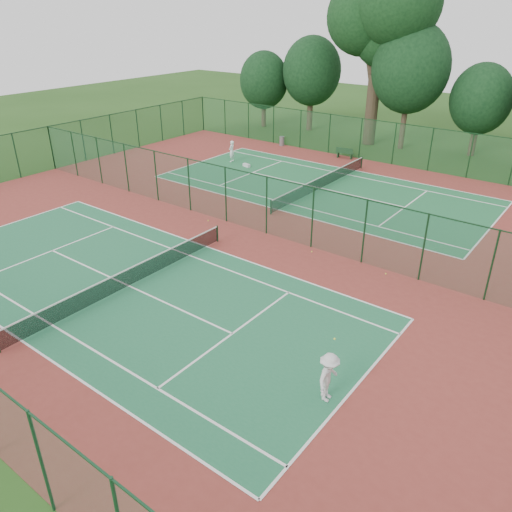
# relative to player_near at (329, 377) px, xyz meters

# --- Properties ---
(ground) EXTENTS (120.00, 120.00, 0.00)m
(ground) POSITION_rel_player_near_xyz_m (-11.38, 9.96, -0.95)
(ground) COLOR #234916
(ground) RESTS_ON ground
(red_pad) EXTENTS (40.00, 36.00, 0.01)m
(red_pad) POSITION_rel_player_near_xyz_m (-11.38, 9.96, -0.94)
(red_pad) COLOR maroon
(red_pad) RESTS_ON ground
(court_near) EXTENTS (23.77, 10.97, 0.01)m
(court_near) POSITION_rel_player_near_xyz_m (-11.38, 0.96, -0.93)
(court_near) COLOR #206741
(court_near) RESTS_ON red_pad
(court_far) EXTENTS (23.77, 10.97, 0.01)m
(court_far) POSITION_rel_player_near_xyz_m (-11.38, 18.96, -0.93)
(court_far) COLOR #20683B
(court_far) RESTS_ON red_pad
(fence_north) EXTENTS (40.00, 0.09, 3.50)m
(fence_north) POSITION_rel_player_near_xyz_m (-11.38, 27.96, 0.81)
(fence_north) COLOR #1A502B
(fence_north) RESTS_ON ground
(fence_west) EXTENTS (0.09, 36.00, 3.50)m
(fence_west) POSITION_rel_player_near_xyz_m (-31.38, 9.96, 0.81)
(fence_west) COLOR #194C29
(fence_west) RESTS_ON ground
(fence_divider) EXTENTS (40.00, 0.09, 3.50)m
(fence_divider) POSITION_rel_player_near_xyz_m (-11.38, 9.96, 0.81)
(fence_divider) COLOR #17462F
(fence_divider) RESTS_ON ground
(tennis_net_near) EXTENTS (0.10, 12.90, 0.97)m
(tennis_net_near) POSITION_rel_player_near_xyz_m (-11.38, 0.96, -0.40)
(tennis_net_near) COLOR #123119
(tennis_net_near) RESTS_ON ground
(tennis_net_far) EXTENTS (0.10, 12.90, 0.97)m
(tennis_net_far) POSITION_rel_player_near_xyz_m (-11.38, 18.96, -0.40)
(tennis_net_far) COLOR #12311A
(tennis_net_far) RESTS_ON ground
(player_near) EXTENTS (0.82, 1.27, 1.86)m
(player_near) POSITION_rel_player_near_xyz_m (0.00, 0.00, 0.00)
(player_near) COLOR silver
(player_near) RESTS_ON court_near
(player_far) EXTENTS (0.53, 0.71, 1.78)m
(player_far) POSITION_rel_player_near_xyz_m (-21.16, 20.42, -0.04)
(player_far) COLOR white
(player_far) RESTS_ON court_far
(trash_bin) EXTENTS (0.50, 0.50, 0.86)m
(trash_bin) POSITION_rel_player_near_xyz_m (-20.86, 27.56, -0.51)
(trash_bin) COLOR gray
(trash_bin) RESTS_ON red_pad
(bench) EXTENTS (1.58, 0.66, 0.95)m
(bench) POSITION_rel_player_near_xyz_m (-13.93, 27.19, -0.45)
(bench) COLOR #123518
(bench) RESTS_ON red_pad
(kit_bag) EXTENTS (0.74, 0.40, 0.26)m
(kit_bag) POSITION_rel_player_near_xyz_m (-19.17, 19.92, -0.81)
(kit_bag) COLOR silver
(kit_bag) RESTS_ON red_pad
(stray_ball_a) EXTENTS (0.07, 0.07, 0.07)m
(stray_ball_a) POSITION_rel_player_near_xyz_m (-6.37, 9.41, -0.90)
(stray_ball_a) COLOR #D9ED37
(stray_ball_a) RESTS_ON red_pad
(stray_ball_b) EXTENTS (0.07, 0.07, 0.07)m
(stray_ball_b) POSITION_rel_player_near_xyz_m (-2.11, 9.50, -0.90)
(stray_ball_b) COLOR #D5F438
(stray_ball_b) RESTS_ON red_pad
(stray_ball_c) EXTENTS (0.07, 0.07, 0.07)m
(stray_ball_c) POSITION_rel_player_near_xyz_m (-13.83, 9.27, -0.90)
(stray_ball_c) COLOR #DEF138
(stray_ball_c) RESTS_ON red_pad
(big_tree) EXTENTS (10.33, 7.56, 15.87)m
(big_tree) POSITION_rel_player_near_xyz_m (-14.45, 33.43, 10.29)
(big_tree) COLOR #35291D
(big_tree) RESTS_ON ground
(evergreen_row) EXTENTS (39.00, 5.00, 12.00)m
(evergreen_row) POSITION_rel_player_near_xyz_m (-10.88, 34.21, -0.95)
(evergreen_row) COLOR black
(evergreen_row) RESTS_ON ground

